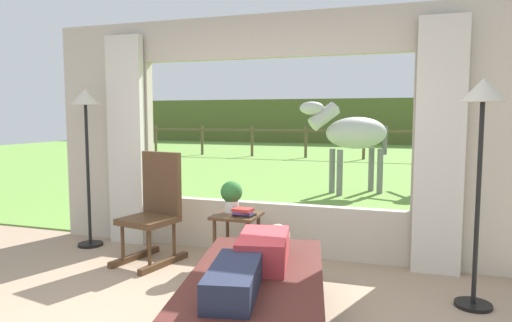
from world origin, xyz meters
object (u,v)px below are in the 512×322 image
at_px(recliner_sofa, 257,299).
at_px(side_table, 237,223).
at_px(rocking_chair, 155,208).
at_px(book_stack, 243,212).
at_px(horse, 353,134).
at_px(potted_plant, 232,195).
at_px(reclining_person, 255,259).
at_px(pasture_tree, 456,117).
at_px(floor_lamp_left, 86,120).
at_px(floor_lamp_right, 482,124).

xyz_separation_m(recliner_sofa, side_table, (-0.62, 1.26, 0.21)).
bearing_deg(recliner_sofa, side_table, 105.03).
bearing_deg(recliner_sofa, rocking_chair, 130.96).
xyz_separation_m(book_stack, horse, (0.51, 4.65, 0.60)).
distance_m(recliner_sofa, potted_plant, 1.57).
xyz_separation_m(reclining_person, potted_plant, (-0.70, 1.36, 0.18)).
distance_m(recliner_sofa, pasture_tree, 8.50).
bearing_deg(floor_lamp_left, recliner_sofa, -29.07).
distance_m(potted_plant, book_stack, 0.25).
relative_size(reclining_person, pasture_tree, 0.44).
relative_size(book_stack, horse, 0.13).
height_order(reclining_person, floor_lamp_left, floor_lamp_left).
distance_m(rocking_chair, potted_plant, 0.81).
distance_m(side_table, horse, 4.69).
bearing_deg(rocking_chair, floor_lamp_left, 178.83).
height_order(reclining_person, potted_plant, potted_plant).
height_order(side_table, floor_lamp_right, floor_lamp_right).
distance_m(rocking_chair, pasture_tree, 7.89).
bearing_deg(recliner_sofa, book_stack, 102.67).
relative_size(floor_lamp_left, horse, 1.04).
bearing_deg(floor_lamp_right, rocking_chair, 175.20).
height_order(rocking_chair, potted_plant, rocking_chair).
xyz_separation_m(book_stack, floor_lamp_left, (-1.94, 0.18, 0.89)).
bearing_deg(rocking_chair, horse, 84.78).
bearing_deg(reclining_person, recliner_sofa, 78.66).
bearing_deg(side_table, rocking_chair, -172.55).
height_order(rocking_chair, floor_lamp_right, floor_lamp_right).
bearing_deg(recliner_sofa, potted_plant, 106.76).
distance_m(floor_lamp_right, horse, 5.19).
bearing_deg(potted_plant, pasture_tree, 68.67).
xyz_separation_m(potted_plant, horse, (0.68, 4.53, 0.45)).
height_order(reclining_person, book_stack, reclining_person).
relative_size(potted_plant, pasture_tree, 0.10).
bearing_deg(floor_lamp_left, side_table, -3.74).
height_order(floor_lamp_left, pasture_tree, pasture_tree).
xyz_separation_m(reclining_person, book_stack, (-0.54, 1.25, 0.03)).
xyz_separation_m(reclining_person, rocking_chair, (-1.48, 1.19, 0.02)).
relative_size(reclining_person, side_table, 2.75).
distance_m(reclining_person, book_stack, 1.36).
height_order(recliner_sofa, potted_plant, potted_plant).
bearing_deg(pasture_tree, horse, -130.68).
xyz_separation_m(recliner_sofa, floor_lamp_right, (1.49, 0.89, 1.21)).
xyz_separation_m(reclining_person, horse, (-0.02, 5.90, 0.63)).
relative_size(potted_plant, floor_lamp_left, 0.18).
distance_m(floor_lamp_left, pasture_tree, 8.12).
relative_size(reclining_person, horse, 0.83).
distance_m(floor_lamp_left, horse, 5.11).
relative_size(side_table, book_stack, 2.32).
relative_size(side_table, potted_plant, 1.63).
bearing_deg(horse, recliner_sofa, 145.71).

